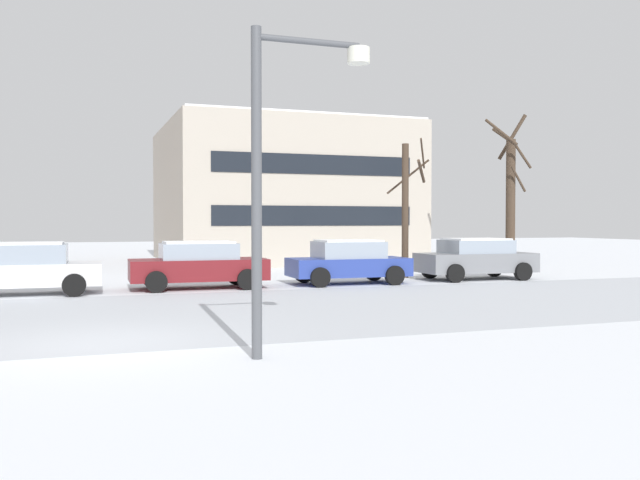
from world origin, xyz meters
TOP-DOWN VIEW (x-y plane):
  - ground_plane at (0.00, 0.00)m, footprint 120.00×120.00m
  - road_surface at (0.00, 3.37)m, footprint 80.00×8.74m
  - street_lamp at (2.54, -2.11)m, footprint 1.92×0.36m
  - parked_car_white at (-1.79, 8.81)m, footprint 4.22×2.08m
  - parked_car_maroon at (3.17, 9.03)m, footprint 4.22×2.12m
  - parked_car_blue at (8.13, 8.92)m, footprint 3.99×2.10m
  - parked_car_gray at (13.09, 9.00)m, footprint 4.18×2.17m
  - tree_far_mid at (16.35, 11.54)m, footprint 1.83×1.82m
  - tree_far_right at (11.14, 10.60)m, footprint 1.40×2.06m
  - building_far_right at (9.91, 23.11)m, footprint 11.95×11.69m

SIDE VIEW (x-z plane):
  - ground_plane at x=0.00m, z-range 0.00..0.00m
  - road_surface at x=0.00m, z-range 0.00..0.00m
  - parked_car_blue at x=8.13m, z-range 0.01..1.48m
  - parked_car_maroon at x=3.17m, z-range 0.01..1.48m
  - parked_car_gray at x=13.09m, z-range 0.02..1.49m
  - parked_car_white at x=-1.79m, z-range 0.01..1.50m
  - tree_far_right at x=11.14m, z-range 0.10..5.17m
  - tree_far_mid at x=16.35m, z-range -0.18..6.33m
  - street_lamp at x=2.54m, z-range 0.62..5.63m
  - building_far_right at x=9.91m, z-range 0.00..7.12m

